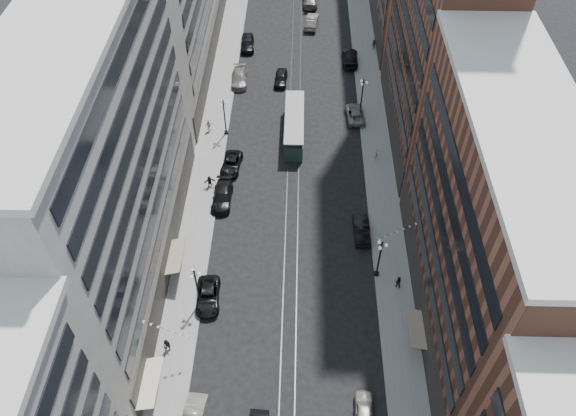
# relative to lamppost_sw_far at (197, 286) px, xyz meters

# --- Properties ---
(ground) EXTENTS (220.00, 220.00, 0.00)m
(ground) POSITION_rel_lamppost_sw_far_xyz_m (9.20, 32.00, -3.10)
(ground) COLOR black
(ground) RESTS_ON ground
(sidewalk_west) EXTENTS (4.00, 180.00, 0.15)m
(sidewalk_west) POSITION_rel_lamppost_sw_far_xyz_m (-1.80, 42.00, -3.02)
(sidewalk_west) COLOR gray
(sidewalk_west) RESTS_ON ground
(sidewalk_east) EXTENTS (4.00, 180.00, 0.15)m
(sidewalk_east) POSITION_rel_lamppost_sw_far_xyz_m (20.20, 42.00, -3.02)
(sidewalk_east) COLOR gray
(sidewalk_east) RESTS_ON ground
(rail_west) EXTENTS (0.12, 180.00, 0.02)m
(rail_west) POSITION_rel_lamppost_sw_far_xyz_m (8.50, 42.00, -3.09)
(rail_west) COLOR #2D2D33
(rail_west) RESTS_ON ground
(rail_east) EXTENTS (0.12, 180.00, 0.02)m
(rail_east) POSITION_rel_lamppost_sw_far_xyz_m (9.90, 42.00, -3.09)
(rail_east) COLOR #2D2D33
(rail_east) RESTS_ON ground
(building_west_mid) EXTENTS (8.00, 36.00, 28.00)m
(building_west_mid) POSITION_rel_lamppost_sw_far_xyz_m (-7.80, 5.00, 10.90)
(building_west_mid) COLOR #A8A495
(building_west_mid) RESTS_ON ground
(building_east_mid) EXTENTS (8.00, 30.00, 24.00)m
(building_east_mid) POSITION_rel_lamppost_sw_far_xyz_m (26.20, -0.00, 8.90)
(building_east_mid) COLOR brown
(building_east_mid) RESTS_ON ground
(lamppost_sw_far) EXTENTS (1.03, 1.14, 5.52)m
(lamppost_sw_far) POSITION_rel_lamppost_sw_far_xyz_m (0.00, 0.00, 0.00)
(lamppost_sw_far) COLOR black
(lamppost_sw_far) RESTS_ON sidewalk_west
(lamppost_sw_mid) EXTENTS (1.03, 1.14, 5.52)m
(lamppost_sw_mid) POSITION_rel_lamppost_sw_far_xyz_m (0.00, 27.00, 0.00)
(lamppost_sw_mid) COLOR black
(lamppost_sw_mid) RESTS_ON sidewalk_west
(lamppost_se_far) EXTENTS (1.03, 1.14, 5.52)m
(lamppost_se_far) POSITION_rel_lamppost_sw_far_xyz_m (18.40, 4.00, 0.00)
(lamppost_se_far) COLOR black
(lamppost_se_far) RESTS_ON sidewalk_east
(lamppost_se_mid) EXTENTS (1.03, 1.14, 5.52)m
(lamppost_se_mid) POSITION_rel_lamppost_sw_far_xyz_m (18.40, 32.00, 0.00)
(lamppost_se_mid) COLOR black
(lamppost_se_mid) RESTS_ON sidewalk_east
(streetcar) EXTENTS (2.50, 11.32, 3.13)m
(streetcar) POSITION_rel_lamppost_sw_far_xyz_m (9.20, 27.12, -1.65)
(streetcar) COLOR #22362B
(streetcar) RESTS_ON ground
(car_2) EXTENTS (2.67, 5.21, 1.41)m
(car_2) POSITION_rel_lamppost_sw_far_xyz_m (0.80, 0.42, -2.39)
(car_2) COLOR black
(car_2) RESTS_ON ground
(car_4) EXTENTS (1.98, 4.28, 1.42)m
(car_4) POSITION_rel_lamppost_sw_far_xyz_m (16.00, -11.29, -2.39)
(car_4) COLOR gray
(car_4) RESTS_ON ground
(pedestrian_2) EXTENTS (0.93, 0.71, 1.69)m
(pedestrian_2) POSITION_rel_lamppost_sw_far_xyz_m (-2.37, -5.43, -2.10)
(pedestrian_2) COLOR black
(pedestrian_2) RESTS_ON sidewalk_west
(car_7) EXTENTS (2.75, 5.12, 1.37)m
(car_7) POSITION_rel_lamppost_sw_far_xyz_m (1.34, 20.35, -2.41)
(car_7) COLOR black
(car_7) RESTS_ON ground
(car_8) EXTENTS (2.51, 5.59, 1.59)m
(car_8) POSITION_rel_lamppost_sw_far_xyz_m (0.80, 39.00, -2.30)
(car_8) COLOR slate
(car_8) RESTS_ON ground
(car_9) EXTENTS (2.37, 5.26, 1.76)m
(car_9) POSITION_rel_lamppost_sw_far_xyz_m (1.31, 48.63, -2.22)
(car_9) COLOR black
(car_9) RESTS_ON ground
(car_10) EXTENTS (1.79, 4.82, 1.58)m
(car_10) POSITION_rel_lamppost_sw_far_xyz_m (17.12, 9.76, -2.31)
(car_10) COLOR black
(car_10) RESTS_ON ground
(car_11) EXTENTS (2.74, 5.28, 1.42)m
(car_11) POSITION_rel_lamppost_sw_far_xyz_m (17.60, 30.95, -2.39)
(car_11) COLOR gray
(car_11) RESTS_ON ground
(car_12) EXTENTS (2.45, 5.79, 1.67)m
(car_12) POSITION_rel_lamppost_sw_far_xyz_m (17.60, 44.80, -2.26)
(car_12) COLOR black
(car_12) RESTS_ON ground
(car_13) EXTENTS (2.06, 4.56, 1.52)m
(car_13) POSITION_rel_lamppost_sw_far_xyz_m (7.00, 39.19, -2.34)
(car_13) COLOR black
(car_13) RESTS_ON ground
(car_14) EXTENTS (2.47, 5.53, 1.76)m
(car_14) POSITION_rel_lamppost_sw_far_xyz_m (11.68, 55.68, -2.21)
(car_14) COLOR #66645A
(car_14) RESTS_ON ground
(pedestrian_5) EXTENTS (1.50, 0.83, 1.55)m
(pedestrian_5) POSITION_rel_lamppost_sw_far_xyz_m (-0.99, 16.93, -2.17)
(pedestrian_5) COLOR black
(pedestrian_5) RESTS_ON sidewalk_west
(pedestrian_6) EXTENTS (1.11, 0.82, 1.73)m
(pedestrian_6) POSITION_rel_lamppost_sw_far_xyz_m (-2.34, 27.51, -2.08)
(pedestrian_6) COLOR beige
(pedestrian_6) RESTS_ON sidewalk_west
(pedestrian_7) EXTENTS (0.84, 0.61, 1.56)m
(pedestrian_7) POSITION_rel_lamppost_sw_far_xyz_m (20.46, 2.53, -2.17)
(pedestrian_7) COLOR black
(pedestrian_7) RESTS_ON sidewalk_east
(pedestrian_8) EXTENTS (0.72, 0.71, 1.68)m
(pedestrian_8) POSITION_rel_lamppost_sw_far_xyz_m (19.76, 22.46, -2.11)
(pedestrian_8) COLOR #BDB19D
(pedestrian_8) RESTS_ON sidewalk_east
(pedestrian_9) EXTENTS (1.11, 0.50, 1.70)m
(pedestrian_9) POSITION_rel_lamppost_sw_far_xyz_m (21.59, 48.39, -2.10)
(pedestrian_9) COLOR black
(pedestrian_9) RESTS_ON sidewalk_east
(car_extra_1) EXTENTS (2.36, 5.58, 1.61)m
(car_extra_1) POSITION_rel_lamppost_sw_far_xyz_m (0.80, 14.56, -2.29)
(car_extra_1) COLOR black
(car_extra_1) RESTS_ON ground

